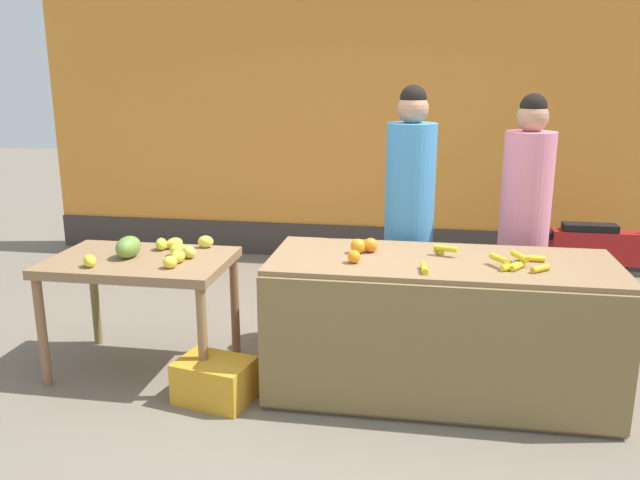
{
  "coord_description": "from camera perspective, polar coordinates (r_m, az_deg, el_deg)",
  "views": [
    {
      "loc": [
        0.39,
        -3.75,
        1.93
      ],
      "look_at": [
        -0.25,
        0.15,
        0.91
      ],
      "focal_mm": 35.98,
      "sensor_mm": 36.0,
      "label": 1
    }
  ],
  "objects": [
    {
      "name": "produce_crate",
      "position": [
        4.03,
        -9.34,
        -12.24
      ],
      "size": [
        0.5,
        0.41,
        0.26
      ],
      "primitive_type": "cube",
      "rotation": [
        0.0,
        0.0,
        -0.22
      ],
      "color": "gold",
      "rests_on": "ground"
    },
    {
      "name": "vendor_woman_pink_shirt",
      "position": [
        4.66,
        17.67,
        1.23
      ],
      "size": [
        0.34,
        0.34,
        1.81
      ],
      "color": "#33333D",
      "rests_on": "ground"
    },
    {
      "name": "market_wall_back",
      "position": [
        6.78,
        6.17,
        10.24
      ],
      "size": [
        7.42,
        0.23,
        2.93
      ],
      "color": "orange",
      "rests_on": "ground"
    },
    {
      "name": "vendor_woman_blue_shirt",
      "position": [
        4.51,
        7.92,
        1.73
      ],
      "size": [
        0.34,
        0.34,
        1.87
      ],
      "color": "#33333D",
      "rests_on": "ground"
    },
    {
      "name": "banana_bunch_pile",
      "position": [
        3.86,
        14.97,
        -1.72
      ],
      "size": [
        0.73,
        0.56,
        0.07
      ],
      "color": "yellow",
      "rests_on": "fruit_stall_counter"
    },
    {
      "name": "orange_pile",
      "position": [
        3.92,
        3.72,
        -0.72
      ],
      "size": [
        0.17,
        0.34,
        0.09
      ],
      "color": "orange",
      "rests_on": "fruit_stall_counter"
    },
    {
      "name": "parked_motorcycle",
      "position": [
        5.98,
        23.53,
        -1.55
      ],
      "size": [
        1.6,
        0.18,
        0.88
      ],
      "color": "black",
      "rests_on": "ground"
    },
    {
      "name": "ground_plane",
      "position": [
        4.24,
        3.12,
        -12.64
      ],
      "size": [
        24.0,
        24.0,
        0.0
      ],
      "primitive_type": "plane",
      "color": "#756B5B"
    },
    {
      "name": "mango_papaya_pile",
      "position": [
        4.31,
        -14.72,
        -0.79
      ],
      "size": [
        0.68,
        0.67,
        0.14
      ],
      "color": "yellow",
      "rests_on": "side_table_wooden"
    },
    {
      "name": "side_table_wooden",
      "position": [
        4.35,
        -15.69,
        -2.72
      ],
      "size": [
        1.16,
        0.76,
        0.78
      ],
      "color": "olive",
      "rests_on": "ground"
    },
    {
      "name": "produce_sack",
      "position": [
        4.79,
        -3.08,
        -6.28
      ],
      "size": [
        0.42,
        0.37,
        0.47
      ],
      "primitive_type": "ellipsoid",
      "rotation": [
        0.0,
        0.0,
        2.92
      ],
      "color": "tan",
      "rests_on": "ground"
    },
    {
      "name": "fruit_stall_counter",
      "position": [
        4.03,
        10.51,
        -7.64
      ],
      "size": [
        2.06,
        0.84,
        0.86
      ],
      "color": "olive",
      "rests_on": "ground"
    }
  ]
}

